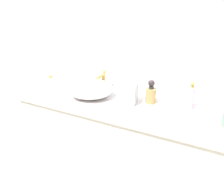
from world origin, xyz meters
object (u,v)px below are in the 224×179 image
at_px(sink_basin, 91,89).
at_px(soap_dispenser, 151,94).
at_px(spray_can, 51,83).
at_px(perfume_bottle, 191,97).
at_px(tissue_box, 128,92).

distance_m(sink_basin, soap_dispenser, 0.44).
bearing_deg(spray_can, perfume_bottle, 6.30).
height_order(sink_basin, soap_dispenser, soap_dispenser).
distance_m(sink_basin, spray_can, 0.38).
bearing_deg(soap_dispenser, perfume_bottle, 4.53).
xyz_separation_m(sink_basin, spray_can, (-0.38, -0.01, -0.01)).
relative_size(soap_dispenser, spray_can, 1.48).
distance_m(perfume_bottle, spray_can, 1.08).
bearing_deg(spray_can, tissue_box, 2.54).
bearing_deg(spray_can, soap_dispenser, 6.85).
xyz_separation_m(perfume_bottle, spray_can, (-1.07, -0.12, -0.03)).
relative_size(sink_basin, soap_dispenser, 2.04).
height_order(spray_can, tissue_box, tissue_box).
distance_m(sink_basin, tissue_box, 0.29).
bearing_deg(perfume_bottle, tissue_box, -167.57).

